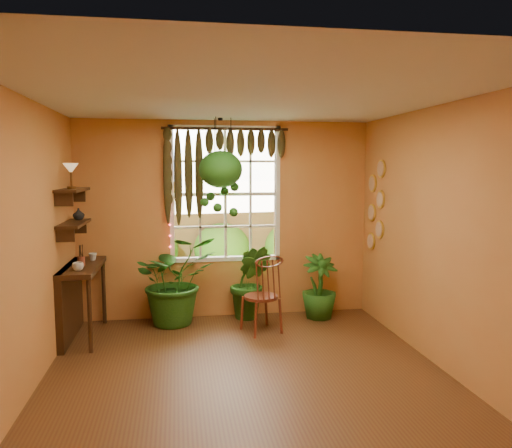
% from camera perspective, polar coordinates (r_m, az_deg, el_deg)
% --- Properties ---
extents(floor, '(4.50, 4.50, 0.00)m').
position_cam_1_polar(floor, '(5.05, -0.75, -17.63)').
color(floor, brown).
rests_on(floor, ground).
extents(ceiling, '(4.50, 4.50, 0.00)m').
position_cam_1_polar(ceiling, '(4.66, -0.80, 14.36)').
color(ceiling, silver).
rests_on(ceiling, wall_back).
extents(wall_back, '(4.00, 0.00, 4.00)m').
position_cam_1_polar(wall_back, '(6.88, -3.48, 0.49)').
color(wall_back, '#CF8A46').
rests_on(wall_back, floor).
extents(wall_left, '(0.00, 4.50, 4.50)m').
position_cam_1_polar(wall_left, '(4.80, -25.12, -2.65)').
color(wall_left, '#CF8A46').
rests_on(wall_left, floor).
extents(wall_right, '(0.00, 4.50, 4.50)m').
position_cam_1_polar(wall_right, '(5.33, 21.03, -1.63)').
color(wall_right, '#CF8A46').
rests_on(wall_right, floor).
extents(window, '(1.52, 0.10, 1.86)m').
position_cam_1_polar(window, '(6.88, -3.53, 3.42)').
color(window, white).
rests_on(window, wall_back).
extents(valance_vine, '(1.70, 0.12, 1.10)m').
position_cam_1_polar(valance_vine, '(6.75, -4.19, 8.25)').
color(valance_vine, '#36220E').
rests_on(valance_vine, window).
extents(string_lights, '(0.03, 0.03, 1.54)m').
position_cam_1_polar(string_lights, '(6.76, -9.90, 3.70)').
color(string_lights, '#FF2633').
rests_on(string_lights, window).
extents(wall_plates, '(0.04, 0.32, 1.10)m').
position_cam_1_polar(wall_plates, '(6.90, 13.50, 2.01)').
color(wall_plates, '#FFF1D0').
rests_on(wall_plates, wall_right).
extents(counter_ledge, '(0.40, 1.20, 0.90)m').
position_cam_1_polar(counter_ledge, '(6.46, -20.09, -7.46)').
color(counter_ledge, '#36220E').
rests_on(counter_ledge, floor).
extents(shelf_lower, '(0.25, 0.90, 0.04)m').
position_cam_1_polar(shelf_lower, '(6.31, -20.08, 0.04)').
color(shelf_lower, '#36220E').
rests_on(shelf_lower, wall_left).
extents(shelf_upper, '(0.25, 0.90, 0.04)m').
position_cam_1_polar(shelf_upper, '(6.28, -20.21, 3.67)').
color(shelf_upper, '#36220E').
rests_on(shelf_upper, wall_left).
extents(backyard, '(14.00, 10.00, 12.00)m').
position_cam_1_polar(backyard, '(11.50, -4.56, 2.50)').
color(backyard, '#255618').
rests_on(backyard, ground).
extents(windsor_chair, '(0.55, 0.56, 1.14)m').
position_cam_1_polar(windsor_chair, '(6.34, 0.73, -9.41)').
color(windsor_chair, maroon).
rests_on(windsor_chair, floor).
extents(potted_plant_left, '(1.27, 1.18, 1.19)m').
position_cam_1_polar(potted_plant_left, '(6.70, -9.23, -6.30)').
color(potted_plant_left, '#144B14').
rests_on(potted_plant_left, floor).
extents(potted_plant_mid, '(0.67, 0.60, 1.02)m').
position_cam_1_polar(potted_plant_mid, '(6.85, -0.65, -6.65)').
color(potted_plant_mid, '#144B14').
rests_on(potted_plant_mid, floor).
extents(potted_plant_right, '(0.59, 0.59, 0.87)m').
position_cam_1_polar(potted_plant_right, '(6.96, 7.23, -7.12)').
color(potted_plant_right, '#144B14').
rests_on(potted_plant_right, floor).
extents(hanging_basket, '(0.57, 0.57, 1.29)m').
position_cam_1_polar(hanging_basket, '(6.50, -4.05, 5.58)').
color(hanging_basket, black).
rests_on(hanging_basket, ceiling).
extents(cup_a, '(0.15, 0.15, 0.10)m').
position_cam_1_polar(cup_a, '(6.01, -19.68, -4.60)').
color(cup_a, silver).
rests_on(cup_a, counter_ledge).
extents(cup_b, '(0.11, 0.11, 0.09)m').
position_cam_1_polar(cup_b, '(6.61, -18.16, -3.58)').
color(cup_b, beige).
rests_on(cup_b, counter_ledge).
extents(brush_jar, '(0.09, 0.09, 0.32)m').
position_cam_1_polar(brush_jar, '(6.30, -19.36, -3.39)').
color(brush_jar, brown).
rests_on(brush_jar, counter_ledge).
extents(shelf_vase, '(0.17, 0.17, 0.15)m').
position_cam_1_polar(shelf_vase, '(6.57, -19.61, 1.08)').
color(shelf_vase, '#B2AD99').
rests_on(shelf_vase, shelf_lower).
extents(tiffany_lamp, '(0.18, 0.18, 0.30)m').
position_cam_1_polar(tiffany_lamp, '(6.14, -20.41, 5.81)').
color(tiffany_lamp, brown).
rests_on(tiffany_lamp, shelf_upper).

